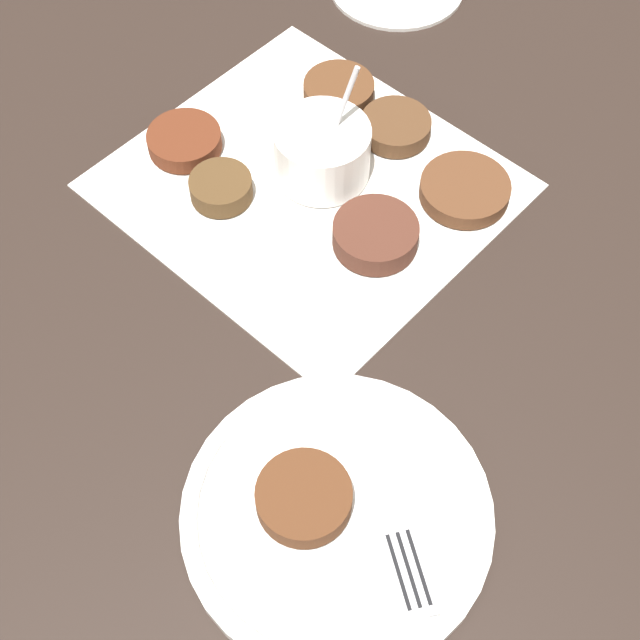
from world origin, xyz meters
TOP-DOWN VIEW (x-y plane):
  - ground_plane at (0.00, 0.00)m, footprint 4.00×4.00m
  - napkin at (0.03, 0.00)m, footprint 0.33×0.30m
  - sauce_bowl at (0.03, -0.02)m, footprint 0.09×0.09m
  - fritter_0 at (-0.06, 0.01)m, footprint 0.07×0.07m
  - fritter_1 at (0.08, -0.10)m, footprint 0.07×0.07m
  - fritter_2 at (0.07, 0.06)m, footprint 0.06×0.06m
  - fritter_3 at (-0.09, -0.08)m, footprint 0.08×0.08m
  - fritter_4 at (0.14, 0.04)m, footprint 0.07×0.07m
  - fritter_5 at (0.01, -0.10)m, footprint 0.07×0.07m
  - serving_plate at (-0.20, 0.22)m, footprint 0.22×0.22m
  - fritter_on_plate at (-0.18, 0.23)m, footprint 0.07×0.07m
  - fork at (-0.24, 0.20)m, footprint 0.16×0.11m

SIDE VIEW (x-z plane):
  - ground_plane at x=0.00m, z-range 0.00..0.00m
  - napkin at x=0.03m, z-range 0.00..0.00m
  - serving_plate at x=-0.20m, z-range 0.00..0.02m
  - fritter_3 at x=-0.09m, z-range 0.00..0.02m
  - fritter_4 at x=0.14m, z-range 0.00..0.02m
  - fritter_5 at x=0.01m, z-range 0.00..0.02m
  - fritter_1 at x=0.08m, z-range 0.00..0.02m
  - fritter_2 at x=0.07m, z-range 0.00..0.02m
  - fritter_0 at x=-0.06m, z-range 0.00..0.03m
  - fork at x=-0.24m, z-range 0.02..0.02m
  - fritter_on_plate at x=-0.18m, z-range 0.02..0.04m
  - sauce_bowl at x=0.03m, z-range -0.03..0.08m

